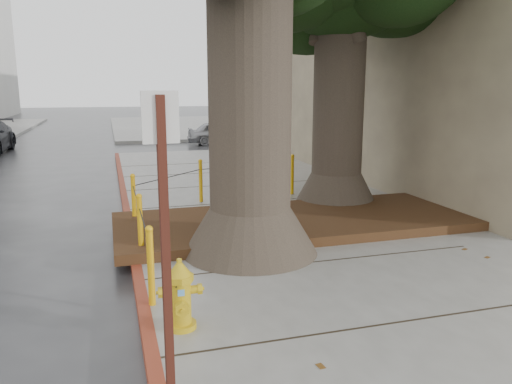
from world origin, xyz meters
TOP-DOWN VIEW (x-y plane):
  - ground at (0.00, 0.00)m, footprint 140.00×140.00m
  - sidewalk_far at (6.00, 30.00)m, footprint 16.00×20.00m
  - curb_red at (-2.00, 2.50)m, footprint 0.14×26.00m
  - planter_bed at (0.90, 3.90)m, footprint 6.40×2.60m
  - building_side_white at (16.00, 26.00)m, footprint 10.00×10.00m
  - building_side_grey at (22.00, 32.00)m, footprint 12.00×14.00m
  - bollard_ring at (-0.87, 4.38)m, footprint 3.79×5.39m
  - fire_hydrant at (-1.66, 0.53)m, footprint 0.40×0.35m
  - signpost at (-1.95, -1.03)m, footprint 0.24×0.06m
  - car_silver at (2.85, 18.71)m, footprint 3.29×1.54m
  - car_red at (10.33, 18.78)m, footprint 3.82×1.68m

SIDE VIEW (x-z plane):
  - ground at x=0.00m, z-range 0.00..0.00m
  - sidewalk_far at x=6.00m, z-range 0.00..0.15m
  - curb_red at x=-2.00m, z-range -0.01..0.15m
  - planter_bed at x=0.90m, z-range 0.15..0.31m
  - fire_hydrant at x=-1.66m, z-range 0.14..0.89m
  - car_silver at x=2.85m, z-range 0.00..1.09m
  - car_red at x=10.33m, z-range 0.00..1.22m
  - bollard_ring at x=-0.87m, z-range 0.19..1.14m
  - signpost at x=-1.95m, z-range 0.31..2.74m
  - building_side_white at x=16.00m, z-range 0.00..9.00m
  - building_side_grey at x=22.00m, z-range 0.00..12.00m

